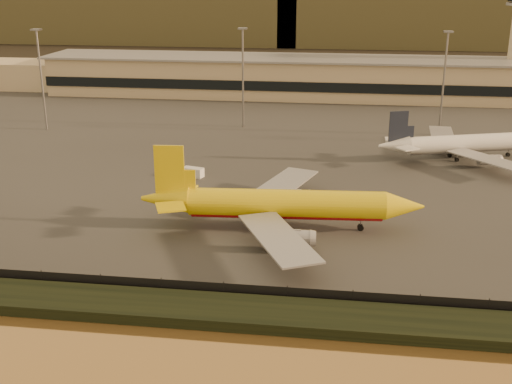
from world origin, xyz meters
TOP-DOWN VIEW (x-y plane):
  - ground at (0.00, 0.00)m, footprint 900.00×900.00m
  - embankment at (0.00, -17.00)m, footprint 320.00×7.00m
  - tarmac at (0.00, 95.00)m, footprint 320.00×220.00m
  - perimeter_fence at (0.00, -13.00)m, footprint 300.00×0.05m
  - terminal_building at (-14.52, 125.55)m, footprint 202.00×25.00m
  - apron_light_masts at (15.00, 75.00)m, footprint 152.20×12.20m
  - dhl_cargo_jet at (6.82, 11.18)m, footprint 44.85×43.84m
  - white_narrowbody_jet at (42.19, 56.32)m, footprint 37.95×36.09m
  - gse_vehicle_yellow at (16.61, 24.39)m, footprint 3.88×2.06m
  - gse_vehicle_white at (-13.24, 35.81)m, footprint 4.46×2.89m

SIDE VIEW (x-z plane):
  - ground at x=0.00m, z-range 0.00..0.00m
  - tarmac at x=0.00m, z-range 0.00..0.20m
  - embankment at x=0.00m, z-range 0.00..1.40m
  - gse_vehicle_yellow at x=16.61m, z-range 0.20..1.87m
  - gse_vehicle_white at x=-13.24m, z-range 0.20..2.05m
  - perimeter_fence at x=0.00m, z-range 0.20..2.40m
  - white_narrowbody_jet at x=42.19m, z-range -2.05..9.11m
  - dhl_cargo_jet at x=6.82m, z-range -2.50..10.90m
  - terminal_building at x=-14.52m, z-range -0.05..12.55m
  - apron_light_masts at x=15.00m, z-range 3.00..28.40m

